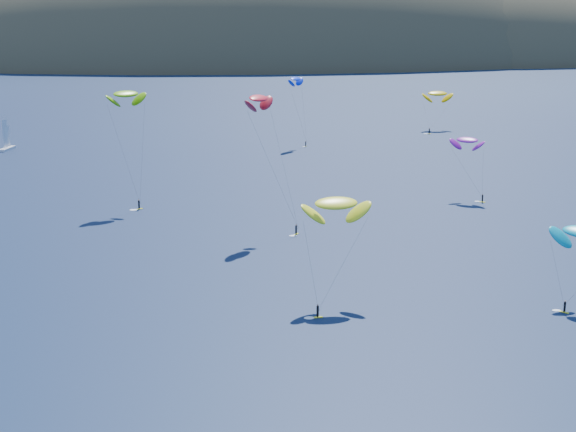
# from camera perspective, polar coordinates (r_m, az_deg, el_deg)

# --- Properties ---
(island) EXTENTS (730.00, 300.00, 210.00)m
(island) POSITION_cam_1_polar(r_m,az_deg,el_deg) (619.98, -0.42, 10.41)
(island) COLOR #3D3526
(island) RESTS_ON ground
(sailboat) EXTENTS (8.73, 7.61, 10.48)m
(sailboat) POSITION_cam_1_polar(r_m,az_deg,el_deg) (257.74, -19.34, 4.65)
(sailboat) COLOR silver
(sailboat) RESTS_ON ground
(kitesurfer_2) EXTENTS (10.90, 13.16, 17.66)m
(kitesurfer_2) POSITION_cam_1_polar(r_m,az_deg,el_deg) (124.19, 3.44, 0.90)
(kitesurfer_2) COLOR yellow
(kitesurfer_2) RESTS_ON ground
(kitesurfer_3) EXTENTS (9.93, 12.94, 26.94)m
(kitesurfer_3) POSITION_cam_1_polar(r_m,az_deg,el_deg) (183.36, -11.46, 8.49)
(kitesurfer_3) COLOR yellow
(kitesurfer_3) RESTS_ON ground
(kitesurfer_4) EXTENTS (7.24, 10.66, 22.36)m
(kitesurfer_4) POSITION_cam_1_polar(r_m,az_deg,el_deg) (251.85, 0.54, 9.73)
(kitesurfer_4) COLOR yellow
(kitesurfer_4) RESTS_ON ground
(kitesurfer_6) EXTENTS (8.48, 10.85, 15.39)m
(kitesurfer_6) POSITION_cam_1_polar(r_m,az_deg,el_deg) (190.60, 12.63, 5.29)
(kitesurfer_6) COLOR yellow
(kitesurfer_6) RESTS_ON ground
(kitesurfer_9) EXTENTS (11.34, 13.24, 28.34)m
(kitesurfer_9) POSITION_cam_1_polar(r_m,az_deg,el_deg) (160.15, -2.11, 8.35)
(kitesurfer_9) COLOR yellow
(kitesurfer_9) RESTS_ON ground
(kitesurfer_11) EXTENTS (11.69, 14.68, 14.97)m
(kitesurfer_11) POSITION_cam_1_polar(r_m,az_deg,el_deg) (286.88, 10.59, 8.56)
(kitesurfer_11) COLOR yellow
(kitesurfer_11) RESTS_ON ground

